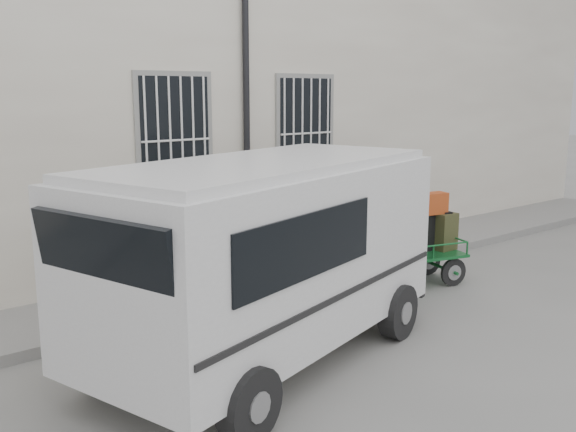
% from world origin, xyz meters
% --- Properties ---
extents(ground, '(80.00, 80.00, 0.00)m').
position_xyz_m(ground, '(0.00, 0.00, 0.00)').
color(ground, slate).
rests_on(ground, ground).
extents(building, '(24.00, 5.15, 6.00)m').
position_xyz_m(building, '(0.00, 5.50, 3.00)').
color(building, beige).
rests_on(building, ground).
extents(sidewalk, '(24.00, 1.70, 0.15)m').
position_xyz_m(sidewalk, '(0.00, 2.20, 0.07)').
color(sidewalk, gray).
rests_on(sidewalk, ground).
extents(luggage_cart, '(2.42, 1.45, 1.72)m').
position_xyz_m(luggage_cart, '(2.32, 0.66, 0.87)').
color(luggage_cart, black).
rests_on(luggage_cart, ground).
extents(van, '(5.04, 3.15, 2.37)m').
position_xyz_m(van, '(-1.12, -0.36, 1.36)').
color(van, silver).
rests_on(van, ground).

